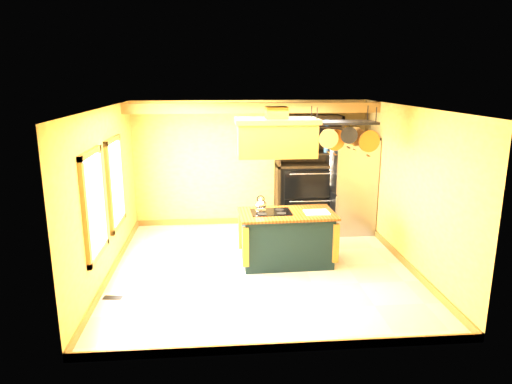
{
  "coord_description": "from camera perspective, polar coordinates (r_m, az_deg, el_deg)",
  "views": [
    {
      "loc": [
        -0.7,
        -7.22,
        3.14
      ],
      "look_at": [
        -0.07,
        0.3,
        1.26
      ],
      "focal_mm": 32.0,
      "sensor_mm": 36.0,
      "label": 1
    }
  ],
  "objects": [
    {
      "name": "kitchen_island",
      "position": [
        7.94,
        3.83,
        -5.69
      ],
      "size": [
        1.66,
        0.96,
        1.11
      ],
      "rotation": [
        0.0,
        0.0,
        0.03
      ],
      "color": "black",
      "rests_on": "floor"
    },
    {
      "name": "ceiling",
      "position": [
        7.27,
        0.74,
        10.51
      ],
      "size": [
        5.0,
        5.0,
        0.0
      ],
      "primitive_type": "plane",
      "rotation": [
        3.14,
        0.0,
        0.0
      ],
      "color": "white",
      "rests_on": "wall_back"
    },
    {
      "name": "wall_right",
      "position": [
        8.1,
        18.6,
        0.47
      ],
      "size": [
        0.02,
        5.0,
        2.7
      ],
      "primitive_type": "cube",
      "color": "#E3AD53",
      "rests_on": "floor"
    },
    {
      "name": "pot_rack",
      "position": [
        7.72,
        10.86,
        7.61
      ],
      "size": [
        1.17,
        0.53,
        0.74
      ],
      "color": "black",
      "rests_on": "ceiling"
    },
    {
      "name": "window_far",
      "position": [
        8.21,
        -17.12,
        1.12
      ],
      "size": [
        0.06,
        1.06,
        1.56
      ],
      "color": "#9B6830",
      "rests_on": "wall_left"
    },
    {
      "name": "window_near",
      "position": [
        6.88,
        -19.51,
        -1.48
      ],
      "size": [
        0.06,
        1.06,
        1.56
      ],
      "color": "#9B6830",
      "rests_on": "wall_left"
    },
    {
      "name": "wall_back",
      "position": [
        9.91,
        -0.68,
        3.59
      ],
      "size": [
        5.0,
        0.02,
        2.7
      ],
      "primitive_type": "cube",
      "color": "#E3AD53",
      "rests_on": "floor"
    },
    {
      "name": "wall_left",
      "position": [
        7.66,
        -18.27,
        -0.25
      ],
      "size": [
        0.02,
        5.0,
        2.7
      ],
      "primitive_type": "cube",
      "color": "#E3AD53",
      "rests_on": "floor"
    },
    {
      "name": "floor",
      "position": [
        7.91,
        0.67,
        -9.42
      ],
      "size": [
        5.0,
        5.0,
        0.0
      ],
      "primitive_type": "plane",
      "color": "beige",
      "rests_on": "ground"
    },
    {
      "name": "hutch",
      "position": [
        9.9,
        6.38,
        0.94
      ],
      "size": [
        1.36,
        0.61,
        2.4
      ],
      "color": "black",
      "rests_on": "floor"
    },
    {
      "name": "refrigerator",
      "position": [
        9.77,
        11.7,
        0.81
      ],
      "size": [
        0.85,
        1.01,
        1.97
      ],
      "color": "#94979D",
      "rests_on": "floor"
    },
    {
      "name": "wall_front",
      "position": [
        5.1,
        3.4,
        -6.61
      ],
      "size": [
        5.0,
        0.02,
        2.7
      ],
      "primitive_type": "cube",
      "color": "#E3AD53",
      "rests_on": "floor"
    },
    {
      "name": "ceiling_beam",
      "position": [
        8.97,
        -0.32,
        10.47
      ],
      "size": [
        5.0,
        0.15,
        0.2
      ],
      "primitive_type": "cube",
      "color": "#9B6830",
      "rests_on": "ceiling"
    },
    {
      "name": "range_hood",
      "position": [
        7.51,
        2.54,
        7.04
      ],
      "size": [
        1.34,
        0.76,
        0.8
      ],
      "color": "#A47729",
      "rests_on": "ceiling"
    },
    {
      "name": "floor_register",
      "position": [
        7.21,
        -17.46,
        -12.48
      ],
      "size": [
        0.29,
        0.16,
        0.01
      ],
      "primitive_type": "cube",
      "rotation": [
        0.0,
        0.0,
        -0.13
      ],
      "color": "black",
      "rests_on": "floor"
    }
  ]
}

